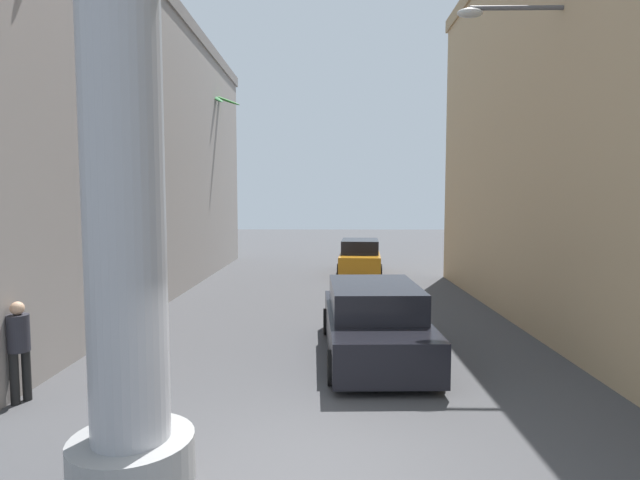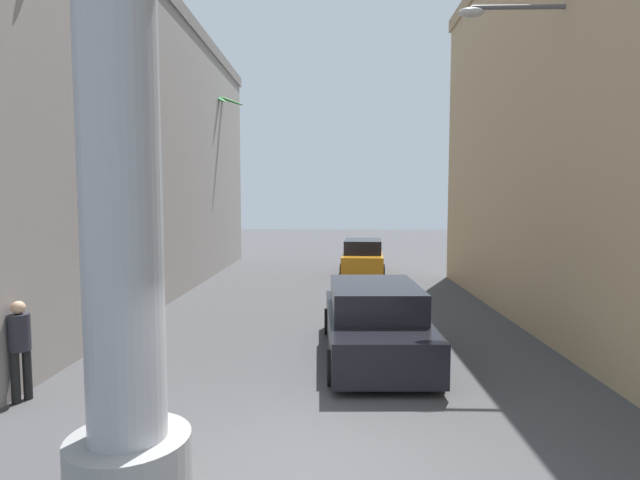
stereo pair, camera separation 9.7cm
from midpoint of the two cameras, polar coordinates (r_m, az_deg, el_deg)
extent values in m
plane|color=#424244|center=(16.16, 0.21, -7.42)|extent=(83.86, 83.86, 0.00)
cube|color=gray|center=(20.19, -26.36, 8.46)|extent=(7.75, 21.50, 9.79)
cube|color=slate|center=(21.21, -26.89, 22.44)|extent=(7.90, 21.93, 0.50)
cylinder|color=#9E9EA3|center=(6.01, -22.37, 19.19)|extent=(0.86, 0.86, 9.80)
cylinder|color=gray|center=(6.53, -21.07, -23.08)|extent=(1.37, 1.37, 0.70)
cylinder|color=#59595E|center=(12.49, 27.66, 6.19)|extent=(0.16, 0.16, 7.64)
cylinder|color=#59595E|center=(12.66, 22.65, 23.29)|extent=(2.57, 0.10, 0.10)
ellipsoid|color=beige|center=(12.25, 16.53, 23.62)|extent=(0.56, 0.28, 0.20)
cylinder|color=black|center=(12.68, 0.68, -9.28)|extent=(0.24, 0.65, 0.64)
cylinder|color=black|center=(12.87, 9.20, -9.13)|extent=(0.24, 0.65, 0.64)
cylinder|color=black|center=(9.35, 1.26, -14.36)|extent=(0.24, 0.65, 0.64)
cylinder|color=black|center=(9.60, 12.91, -13.96)|extent=(0.24, 0.65, 0.64)
cube|color=black|center=(11.01, 5.91, -10.15)|extent=(2.14, 5.02, 0.80)
cube|color=black|center=(10.85, 5.94, -6.58)|extent=(1.91, 2.79, 0.60)
cylinder|color=black|center=(24.62, 2.52, -2.53)|extent=(0.26, 0.65, 0.64)
cylinder|color=black|center=(24.60, 6.47, -2.56)|extent=(0.26, 0.65, 0.64)
cylinder|color=black|center=(21.51, 2.15, -3.56)|extent=(0.26, 0.65, 0.64)
cylinder|color=black|center=(21.49, 6.67, -3.59)|extent=(0.26, 0.65, 0.64)
cube|color=#BF7214|center=(23.01, 4.46, -2.44)|extent=(2.10, 4.60, 0.80)
cube|color=black|center=(22.94, 4.47, -0.70)|extent=(1.81, 2.57, 0.60)
cylinder|color=brown|center=(25.21, -13.21, 6.29)|extent=(0.68, 0.90, 8.36)
ellipsoid|color=#2C792D|center=(25.18, -11.04, 15.49)|extent=(1.64, 0.55, 0.68)
ellipsoid|color=#24792D|center=(26.16, -11.85, 15.13)|extent=(0.87, 1.66, 0.58)
ellipsoid|color=#30652D|center=(26.27, -13.25, 15.05)|extent=(1.02, 1.63, 0.59)
ellipsoid|color=#2B6D2D|center=(25.64, -14.75, 15.00)|extent=(1.49, 0.37, 0.97)
ellipsoid|color=#265B2D|center=(24.80, -14.03, 15.72)|extent=(0.93, 1.66, 0.53)
ellipsoid|color=#215F2D|center=(24.71, -12.04, 15.63)|extent=(1.27, 1.47, 0.75)
cylinder|color=black|center=(9.97, -30.76, -13.11)|extent=(0.14, 0.14, 0.86)
cylinder|color=black|center=(9.87, -31.79, -13.32)|extent=(0.14, 0.14, 0.86)
cylinder|color=#26262D|center=(9.73, -31.45, -9.06)|extent=(0.46, 0.46, 0.61)
sphere|color=tan|center=(9.64, -31.56, -6.66)|extent=(0.22, 0.22, 0.22)
camera|label=1|loc=(0.05, -90.29, -0.02)|focal=28.00mm
camera|label=2|loc=(0.05, 89.71, 0.02)|focal=28.00mm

